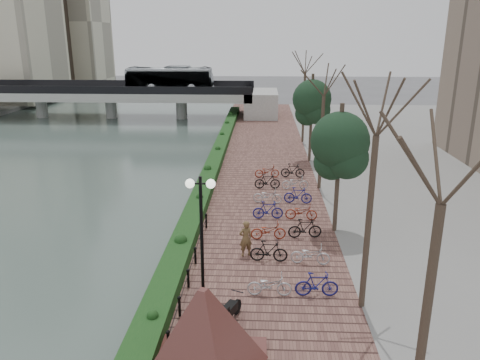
# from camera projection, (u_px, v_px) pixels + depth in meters

# --- Properties ---
(ground) EXTENTS (220.00, 220.00, 0.00)m
(ground) POSITION_uv_depth(u_px,v_px,m) (135.00, 344.00, 15.92)
(ground) COLOR #59595B
(ground) RESTS_ON ground
(river_water) EXTENTS (30.00, 130.00, 0.02)m
(river_water) POSITION_uv_depth(u_px,v_px,m) (40.00, 157.00, 40.48)
(river_water) COLOR #3E4E49
(river_water) RESTS_ON ground
(promenade) EXTENTS (8.00, 75.00, 0.50)m
(promenade) POSITION_uv_depth(u_px,v_px,m) (258.00, 184.00, 32.35)
(promenade) COLOR brown
(promenade) RESTS_ON ground
(hedge) EXTENTS (1.10, 56.00, 0.60)m
(hedge) POSITION_uv_depth(u_px,v_px,m) (213.00, 166.00, 34.74)
(hedge) COLOR #163C17
(hedge) RESTS_ON promenade
(chain_fence) EXTENTS (0.10, 14.10, 0.70)m
(chain_fence) POSITION_uv_depth(u_px,v_px,m) (184.00, 292.00, 17.51)
(chain_fence) COLOR black
(chain_fence) RESTS_ON promenade
(granite_monument) EXTENTS (5.24, 5.24, 2.94)m
(granite_monument) POSITION_uv_depth(u_px,v_px,m) (204.00, 335.00, 13.15)
(granite_monument) COLOR #4F2822
(granite_monument) RESTS_ON promenade
(lamppost) EXTENTS (1.02, 0.32, 5.07)m
(lamppost) POSITION_uv_depth(u_px,v_px,m) (201.00, 217.00, 15.96)
(lamppost) COLOR black
(lamppost) RESTS_ON promenade
(motorcycle) EXTENTS (1.02, 1.56, 0.93)m
(motorcycle) POSITION_uv_depth(u_px,v_px,m) (229.00, 311.00, 16.13)
(motorcycle) COLOR black
(motorcycle) RESTS_ON promenade
(pedestrian) EXTENTS (0.72, 0.61, 1.68)m
(pedestrian) POSITION_uv_depth(u_px,v_px,m) (246.00, 238.00, 20.99)
(pedestrian) COLOR brown
(pedestrian) RESTS_ON promenade
(bicycle_parking) EXTENTS (2.40, 17.32, 1.00)m
(bicycle_parking) POSITION_uv_depth(u_px,v_px,m) (284.00, 211.00, 25.34)
(bicycle_parking) COLOR #B8B9BD
(bicycle_parking) RESTS_ON promenade
(street_trees) EXTENTS (3.20, 37.12, 6.80)m
(street_trees) POSITION_uv_depth(u_px,v_px,m) (328.00, 153.00, 26.55)
(street_trees) COLOR #31231D
(street_trees) RESTS_ON promenade
(bridge) EXTENTS (36.00, 10.77, 6.50)m
(bridge) POSITION_uv_depth(u_px,v_px,m) (122.00, 91.00, 58.49)
(bridge) COLOR #9F9F9A
(bridge) RESTS_ON ground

